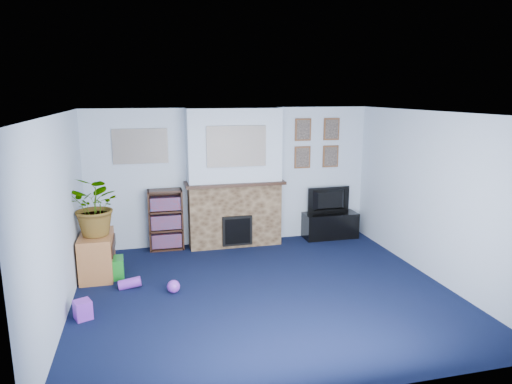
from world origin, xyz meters
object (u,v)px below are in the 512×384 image
object	(u,v)px
bookshelf	(166,221)
sideboard	(97,253)
television	(330,200)
tv_stand	(330,226)

from	to	relation	value
bookshelf	sideboard	distance (m)	1.43
television	bookshelf	distance (m)	3.00
television	bookshelf	xyz separation A→B (m)	(-2.99, 0.06, -0.20)
television	sideboard	bearing A→B (deg)	10.66
bookshelf	television	bearing A→B (deg)	-1.08
television	sideboard	world-z (taller)	television
tv_stand	television	xyz separation A→B (m)	(0.00, 0.02, 0.48)
tv_stand	sideboard	distance (m)	4.14
television	sideboard	xyz separation A→B (m)	(-4.04, -0.90, -0.36)
sideboard	tv_stand	bearing A→B (deg)	12.31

